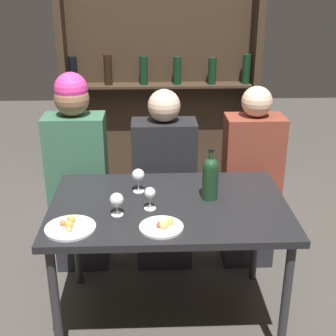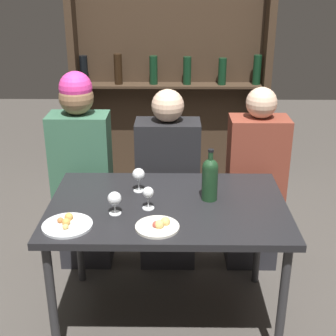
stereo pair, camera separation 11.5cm
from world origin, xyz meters
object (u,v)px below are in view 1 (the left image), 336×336
(wine_glass_2, at_px, (117,200))
(food_plate_1, at_px, (70,227))
(seated_person_center, at_px, (164,187))
(wine_bottle, at_px, (210,177))
(seated_person_right, at_px, (251,184))
(food_plate_0, at_px, (162,226))
(wine_glass_0, at_px, (150,194))
(wine_glass_1, at_px, (138,176))
(seated_person_left, at_px, (78,176))

(wine_glass_2, bearing_deg, food_plate_1, -148.98)
(wine_glass_2, xyz_separation_m, seated_person_center, (0.25, 0.67, -0.24))
(wine_glass_2, height_order, seated_person_center, seated_person_center)
(wine_bottle, xyz_separation_m, seated_person_right, (0.33, 0.50, -0.28))
(seated_person_right, bearing_deg, food_plate_0, -126.16)
(wine_glass_0, distance_m, wine_glass_1, 0.22)
(wine_glass_2, xyz_separation_m, food_plate_1, (-0.21, -0.13, -0.07))
(wine_bottle, bearing_deg, wine_glass_2, -160.70)
(food_plate_1, bearing_deg, seated_person_right, 37.94)
(wine_bottle, distance_m, seated_person_center, 0.62)
(seated_person_left, bearing_deg, wine_glass_2, -66.45)
(wine_glass_2, bearing_deg, wine_bottle, 19.30)
(wine_glass_0, height_order, wine_glass_2, same)
(seated_person_right, bearing_deg, wine_glass_0, -136.64)
(food_plate_1, height_order, seated_person_right, seated_person_right)
(wine_glass_2, height_order, food_plate_1, wine_glass_2)
(seated_person_center, bearing_deg, wine_glass_2, -110.67)
(food_plate_1, xyz_separation_m, seated_person_center, (0.46, 0.80, -0.17))
(seated_person_left, bearing_deg, seated_person_right, 0.00)
(wine_glass_1, relative_size, seated_person_center, 0.11)
(wine_bottle, bearing_deg, food_plate_0, -130.11)
(wine_glass_0, bearing_deg, wine_bottle, 19.20)
(wine_glass_0, bearing_deg, wine_glass_2, -160.52)
(wine_glass_2, bearing_deg, seated_person_left, 113.55)
(wine_bottle, distance_m, wine_glass_0, 0.34)
(seated_person_center, relative_size, seated_person_right, 0.99)
(wine_glass_0, xyz_separation_m, seated_person_left, (-0.45, 0.61, -0.16))
(food_plate_0, bearing_deg, wine_glass_1, 106.49)
(wine_glass_1, xyz_separation_m, seated_person_left, (-0.39, 0.41, -0.17))
(food_plate_1, height_order, seated_person_left, seated_person_left)
(food_plate_1, bearing_deg, wine_glass_0, 26.29)
(seated_person_left, bearing_deg, wine_glass_0, -53.45)
(wine_glass_1, relative_size, wine_glass_2, 1.12)
(wine_glass_0, relative_size, seated_person_right, 0.10)
(food_plate_0, xyz_separation_m, seated_person_right, (0.59, 0.81, -0.17))
(food_plate_0, relative_size, seated_person_center, 0.17)
(wine_glass_1, distance_m, wine_glass_2, 0.28)
(wine_bottle, bearing_deg, food_plate_1, -156.86)
(wine_bottle, bearing_deg, seated_person_right, 56.47)
(wine_glass_0, relative_size, wine_glass_1, 0.90)
(wine_bottle, distance_m, seated_person_left, 0.94)
(seated_person_center, bearing_deg, wine_bottle, -65.88)
(wine_glass_0, xyz_separation_m, wine_glass_2, (-0.16, -0.06, -0.00))
(wine_glass_0, relative_size, food_plate_1, 0.50)
(food_plate_0, height_order, food_plate_1, food_plate_0)
(wine_glass_1, xyz_separation_m, food_plate_1, (-0.31, -0.39, -0.08))
(wine_glass_0, height_order, food_plate_1, wine_glass_0)
(wine_glass_1, relative_size, food_plate_0, 0.64)
(wine_glass_0, bearing_deg, food_plate_0, -73.86)
(wine_glass_0, bearing_deg, wine_glass_1, 106.82)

